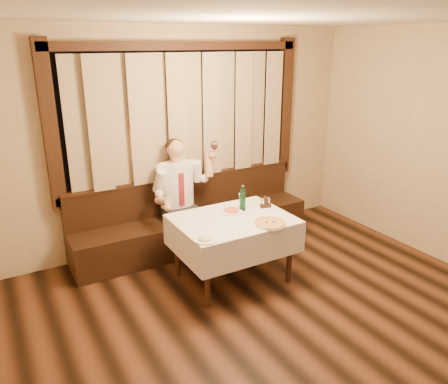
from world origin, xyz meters
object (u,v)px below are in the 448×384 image
cruet_caddy (266,203)px  dining_table (233,227)px  banquette (193,223)px  pasta_cream (205,237)px  seated_man (180,189)px  pizza (270,223)px  pasta_red (231,209)px  green_bottle (243,200)px

cruet_caddy → dining_table: bearing=-157.8°
banquette → pasta_cream: (-0.53, -1.38, 0.48)m
dining_table → pasta_cream: (-0.53, -0.35, 0.14)m
seated_man → pizza: bearing=-70.3°
dining_table → pasta_red: 0.23m
pasta_cream → seated_man: (0.32, 1.29, 0.06)m
dining_table → green_bottle: size_ratio=4.17×
pasta_red → green_bottle: bearing=-7.6°
pasta_cream → cruet_caddy: size_ratio=1.78×
banquette → green_bottle: bearing=-76.5°
pasta_red → cruet_caddy: cruet_caddy is taller
pizza → pasta_red: pasta_red is taller
green_bottle → seated_man: (-0.43, 0.79, -0.04)m
dining_table → pasta_cream: 0.65m
green_bottle → seated_man: 0.90m
banquette → pizza: 1.47m
pasta_red → pizza: bearing=-71.4°
banquette → pizza: size_ratio=9.22×
cruet_caddy → pasta_red: bearing=-177.0°
seated_man → cruet_caddy: bearing=-49.6°
pasta_cream → seated_man: seated_man is taller
dining_table → pasta_red: bearing=65.1°
pasta_cream → green_bottle: size_ratio=0.78×
green_bottle → pasta_cream: bearing=-146.4°
dining_table → pizza: (0.25, -0.35, 0.12)m
dining_table → pasta_red: (0.07, 0.16, 0.14)m
pizza → seated_man: seated_man is taller
pasta_cream → seated_man: 1.33m
cruet_caddy → pasta_cream: bearing=-145.0°
pizza → seated_man: 1.37m
cruet_caddy → seated_man: 1.10m
pasta_cream → dining_table: bearing=33.7°
dining_table → cruet_caddy: 0.53m
banquette → pasta_red: size_ratio=12.06×
pizza → cruet_caddy: cruet_caddy is taller
pasta_cream → cruet_caddy: bearing=23.5°
dining_table → cruet_caddy: cruet_caddy is taller
pasta_red → seated_man: size_ratio=0.18×
banquette → seated_man: seated_man is taller
banquette → pasta_cream: bearing=-111.1°
pizza → pasta_red: 0.54m
cruet_caddy → seated_man: bearing=142.0°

